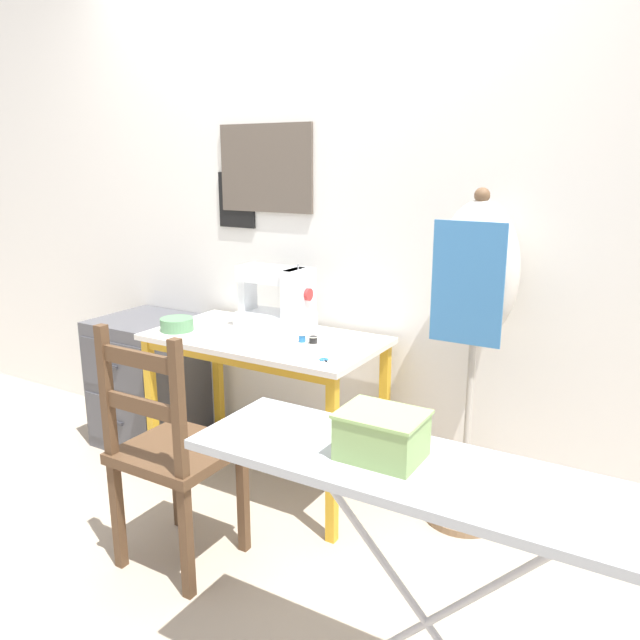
{
  "coord_description": "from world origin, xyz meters",
  "views": [
    {
      "loc": [
        1.58,
        -1.9,
        1.49
      ],
      "look_at": [
        0.3,
        0.25,
        0.85
      ],
      "focal_mm": 35.0,
      "sensor_mm": 36.0,
      "label": 1
    }
  ],
  "objects_px": {
    "wooden_chair": "(172,454)",
    "ironing_board": "(433,487)",
    "thread_spool_mid_table": "(313,340)",
    "scissors": "(326,362)",
    "thread_spool_near_machine": "(302,338)",
    "dress_form": "(476,291)",
    "fabric_bowl": "(177,324)",
    "filing_cabinet": "(149,380)",
    "sewing_machine": "(279,301)",
    "storage_box": "(382,435)"
  },
  "relations": [
    {
      "from": "fabric_bowl",
      "to": "ironing_board",
      "type": "height_order",
      "value": "ironing_board"
    },
    {
      "from": "ironing_board",
      "to": "storage_box",
      "type": "bearing_deg",
      "value": -178.79
    },
    {
      "from": "scissors",
      "to": "storage_box",
      "type": "xyz_separation_m",
      "value": [
        0.58,
        -0.74,
        0.13
      ]
    },
    {
      "from": "ironing_board",
      "to": "scissors",
      "type": "bearing_deg",
      "value": 133.97
    },
    {
      "from": "filing_cabinet",
      "to": "thread_spool_mid_table",
      "type": "bearing_deg",
      "value": -3.81
    },
    {
      "from": "scissors",
      "to": "thread_spool_near_machine",
      "type": "height_order",
      "value": "thread_spool_near_machine"
    },
    {
      "from": "thread_spool_mid_table",
      "to": "storage_box",
      "type": "distance_m",
      "value": 1.21
    },
    {
      "from": "filing_cabinet",
      "to": "dress_form",
      "type": "bearing_deg",
      "value": 3.56
    },
    {
      "from": "thread_spool_mid_table",
      "to": "wooden_chair",
      "type": "bearing_deg",
      "value": -106.97
    },
    {
      "from": "storage_box",
      "to": "thread_spool_near_machine",
      "type": "bearing_deg",
      "value": 131.03
    },
    {
      "from": "thread_spool_near_machine",
      "to": "ironing_board",
      "type": "distance_m",
      "value": 1.32
    },
    {
      "from": "thread_spool_mid_table",
      "to": "storage_box",
      "type": "height_order",
      "value": "storage_box"
    },
    {
      "from": "thread_spool_mid_table",
      "to": "storage_box",
      "type": "bearing_deg",
      "value": -51.05
    },
    {
      "from": "thread_spool_mid_table",
      "to": "filing_cabinet",
      "type": "bearing_deg",
      "value": 176.19
    },
    {
      "from": "sewing_machine",
      "to": "filing_cabinet",
      "type": "xyz_separation_m",
      "value": [
        -0.84,
        -0.03,
        -0.53
      ]
    },
    {
      "from": "thread_spool_near_machine",
      "to": "wooden_chair",
      "type": "distance_m",
      "value": 0.74
    },
    {
      "from": "fabric_bowl",
      "to": "thread_spool_mid_table",
      "type": "relative_size",
      "value": 3.48
    },
    {
      "from": "wooden_chair",
      "to": "ironing_board",
      "type": "bearing_deg",
      "value": -13.91
    },
    {
      "from": "scissors",
      "to": "thread_spool_mid_table",
      "type": "distance_m",
      "value": 0.26
    },
    {
      "from": "ironing_board",
      "to": "storage_box",
      "type": "distance_m",
      "value": 0.17
    },
    {
      "from": "scissors",
      "to": "wooden_chair",
      "type": "xyz_separation_m",
      "value": [
        -0.38,
        -0.47,
        -0.28
      ]
    },
    {
      "from": "sewing_machine",
      "to": "thread_spool_near_machine",
      "type": "bearing_deg",
      "value": -30.02
    },
    {
      "from": "filing_cabinet",
      "to": "ironing_board",
      "type": "height_order",
      "value": "ironing_board"
    },
    {
      "from": "sewing_machine",
      "to": "dress_form",
      "type": "distance_m",
      "value": 0.9
    },
    {
      "from": "sewing_machine",
      "to": "fabric_bowl",
      "type": "relative_size",
      "value": 2.39
    },
    {
      "from": "fabric_bowl",
      "to": "dress_form",
      "type": "relative_size",
      "value": 0.11
    },
    {
      "from": "wooden_chair",
      "to": "ironing_board",
      "type": "relative_size",
      "value": 0.78
    },
    {
      "from": "thread_spool_near_machine",
      "to": "filing_cabinet",
      "type": "relative_size",
      "value": 0.05
    },
    {
      "from": "scissors",
      "to": "storage_box",
      "type": "bearing_deg",
      "value": -51.95
    },
    {
      "from": "sewing_machine",
      "to": "wooden_chair",
      "type": "xyz_separation_m",
      "value": [
        0.04,
        -0.77,
        -0.42
      ]
    },
    {
      "from": "thread_spool_mid_table",
      "to": "ironing_board",
      "type": "distance_m",
      "value": 1.29
    },
    {
      "from": "fabric_bowl",
      "to": "ironing_board",
      "type": "bearing_deg",
      "value": -27.4
    },
    {
      "from": "thread_spool_near_machine",
      "to": "thread_spool_mid_table",
      "type": "bearing_deg",
      "value": 10.54
    },
    {
      "from": "filing_cabinet",
      "to": "scissors",
      "type": "bearing_deg",
      "value": -11.97
    },
    {
      "from": "ironing_board",
      "to": "thread_spool_mid_table",
      "type": "bearing_deg",
      "value": 133.61
    },
    {
      "from": "scissors",
      "to": "filing_cabinet",
      "type": "xyz_separation_m",
      "value": [
        -1.26,
        0.27,
        -0.39
      ]
    },
    {
      "from": "wooden_chair",
      "to": "filing_cabinet",
      "type": "distance_m",
      "value": 1.15
    },
    {
      "from": "thread_spool_near_machine",
      "to": "dress_form",
      "type": "xyz_separation_m",
      "value": [
        0.69,
        0.19,
        0.25
      ]
    },
    {
      "from": "scissors",
      "to": "filing_cabinet",
      "type": "distance_m",
      "value": 1.35
    },
    {
      "from": "scissors",
      "to": "dress_form",
      "type": "distance_m",
      "value": 0.65
    },
    {
      "from": "thread_spool_near_machine",
      "to": "thread_spool_mid_table",
      "type": "xyz_separation_m",
      "value": [
        0.05,
        0.01,
        -0.0
      ]
    },
    {
      "from": "sewing_machine",
      "to": "thread_spool_mid_table",
      "type": "distance_m",
      "value": 0.29
    },
    {
      "from": "scissors",
      "to": "thread_spool_near_machine",
      "type": "distance_m",
      "value": 0.29
    },
    {
      "from": "fabric_bowl",
      "to": "dress_form",
      "type": "bearing_deg",
      "value": 13.73
    },
    {
      "from": "thread_spool_near_machine",
      "to": "filing_cabinet",
      "type": "bearing_deg",
      "value": 175.5
    },
    {
      "from": "thread_spool_mid_table",
      "to": "ironing_board",
      "type": "bearing_deg",
      "value": -46.39
    },
    {
      "from": "fabric_bowl",
      "to": "dress_form",
      "type": "height_order",
      "value": "dress_form"
    },
    {
      "from": "scissors",
      "to": "filing_cabinet",
      "type": "bearing_deg",
      "value": 168.03
    },
    {
      "from": "fabric_bowl",
      "to": "thread_spool_near_machine",
      "type": "height_order",
      "value": "fabric_bowl"
    },
    {
      "from": "fabric_bowl",
      "to": "filing_cabinet",
      "type": "bearing_deg",
      "value": 154.29
    }
  ]
}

